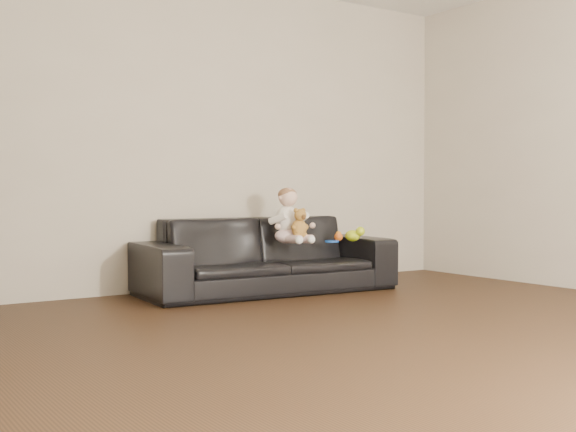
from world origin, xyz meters
TOP-DOWN VIEW (x-y plane):
  - floor at (0.00, 0.00)m, footprint 5.50×5.50m
  - wall_back at (0.00, 2.75)m, footprint 5.00×0.00m
  - sofa at (0.27, 2.25)m, footprint 2.10×0.94m
  - baby at (0.41, 2.14)m, footprint 0.32×0.39m
  - teddy_bear at (0.42, 2.00)m, footprint 0.13×0.14m
  - toy_green at (0.98, 2.03)m, footprint 0.16×0.17m
  - toy_rattle at (0.90, 2.11)m, footprint 0.08×0.08m
  - toy_blue_disc at (0.78, 2.05)m, footprint 0.15×0.15m

SIDE VIEW (x-z plane):
  - floor at x=0.00m, z-range 0.00..0.00m
  - sofa at x=0.27m, z-range 0.00..0.60m
  - toy_blue_disc at x=0.78m, z-range 0.39..0.41m
  - toy_rattle at x=0.90m, z-range 0.39..0.47m
  - toy_green at x=0.98m, z-range 0.39..0.49m
  - teddy_bear at x=0.42m, z-range 0.44..0.68m
  - baby at x=0.41m, z-range 0.37..0.82m
  - wall_back at x=0.00m, z-range -1.20..3.80m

